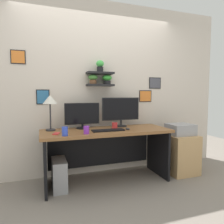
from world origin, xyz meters
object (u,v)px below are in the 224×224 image
(monitor_left, at_px, (82,115))
(monitor_right, at_px, (121,110))
(cell_phone, at_px, (56,134))
(desk, at_px, (105,143))
(computer_mouse, at_px, (128,129))
(keyboard, at_px, (108,130))
(coffee_mug, at_px, (115,126))
(pen_cup, at_px, (86,130))
(water_cup, at_px, (65,131))
(computer_tower_left, at_px, (59,174))
(drawer_cabinet, at_px, (180,153))
(printer, at_px, (180,129))
(desk_lamp, at_px, (50,102))

(monitor_left, relative_size, monitor_right, 0.85)
(monitor_left, bearing_deg, cell_phone, -141.50)
(desk, bearing_deg, computer_mouse, -31.43)
(monitor_right, relative_size, keyboard, 1.37)
(monitor_right, xyz_separation_m, cell_phone, (-1.00, -0.31, -0.25))
(coffee_mug, relative_size, pen_cup, 0.90)
(pen_cup, bearing_deg, monitor_right, 34.23)
(water_cup, xyz_separation_m, computer_tower_left, (-0.06, 0.23, -0.61))
(cell_phone, relative_size, drawer_cabinet, 0.23)
(cell_phone, bearing_deg, printer, 17.84)
(computer_mouse, distance_m, water_cup, 0.89)
(drawer_cabinet, bearing_deg, printer, -90.00)
(drawer_cabinet, xyz_separation_m, printer, (0.00, -0.00, 0.39))
(computer_mouse, bearing_deg, monitor_right, 85.61)
(computer_mouse, relative_size, pen_cup, 0.90)
(keyboard, distance_m, computer_mouse, 0.29)
(keyboard, relative_size, printer, 1.16)
(monitor_right, height_order, printer, monitor_right)
(computer_tower_left, bearing_deg, monitor_right, 14.07)
(pen_cup, bearing_deg, coffee_mug, 29.44)
(coffee_mug, distance_m, drawer_cabinet, 1.18)
(computer_mouse, height_order, coffee_mug, coffee_mug)
(coffee_mug, relative_size, water_cup, 0.82)
(desk_lamp, xyz_separation_m, drawer_cabinet, (1.96, -0.22, -0.84))
(desk, distance_m, computer_tower_left, 0.75)
(desk, distance_m, desk_lamp, 0.97)
(coffee_mug, bearing_deg, computer_mouse, -51.15)
(monitor_right, xyz_separation_m, water_cup, (-0.91, -0.47, -0.20))
(desk, bearing_deg, desk_lamp, 171.12)
(monitor_left, height_order, monitor_right, monitor_right)
(drawer_cabinet, bearing_deg, pen_cup, -173.77)
(monitor_right, height_order, drawer_cabinet, monitor_right)
(desk_lamp, distance_m, printer, 2.02)
(pen_cup, xyz_separation_m, water_cup, (-0.27, -0.04, 0.01))
(monitor_left, relative_size, drawer_cabinet, 0.83)
(computer_tower_left, bearing_deg, pen_cup, -30.08)
(monitor_left, distance_m, desk_lamp, 0.49)
(pen_cup, bearing_deg, drawer_cabinet, 6.23)
(monitor_left, bearing_deg, computer_mouse, -29.63)
(desk, height_order, pen_cup, pen_cup)
(monitor_left, distance_m, cell_phone, 0.54)
(computer_mouse, bearing_deg, desk, 148.57)
(coffee_mug, height_order, printer, coffee_mug)
(cell_phone, bearing_deg, computer_tower_left, 82.97)
(monitor_right, xyz_separation_m, coffee_mug, (-0.16, -0.16, -0.21))
(water_cup, distance_m, printer, 1.83)
(monitor_left, distance_m, coffee_mug, 0.50)
(coffee_mug, bearing_deg, printer, -5.39)
(drawer_cabinet, distance_m, computer_tower_left, 1.88)
(drawer_cabinet, bearing_deg, keyboard, -177.08)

